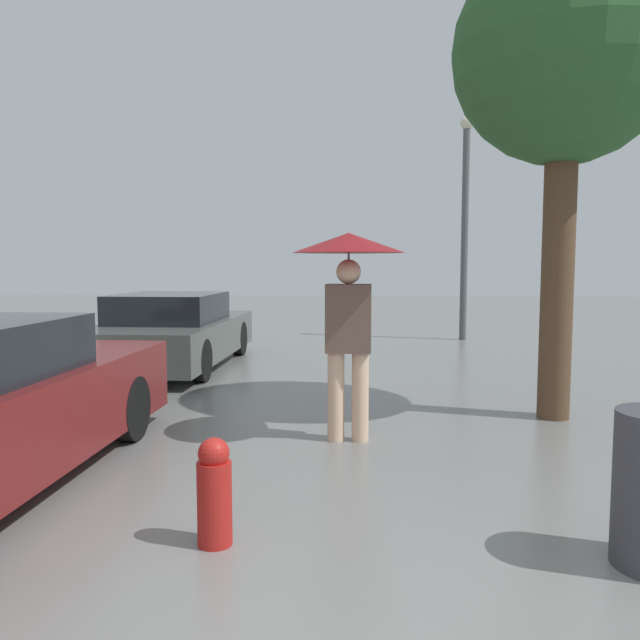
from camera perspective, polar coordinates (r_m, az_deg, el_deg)
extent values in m
cylinder|color=beige|center=(5.82, 1.47, -6.99)|extent=(0.16, 0.16, 0.83)
cylinder|color=beige|center=(5.82, 3.70, -7.01)|extent=(0.16, 0.16, 0.83)
cube|color=brown|center=(5.71, 2.61, 0.16)|extent=(0.42, 0.24, 0.62)
sphere|color=beige|center=(5.69, 2.63, 4.43)|extent=(0.23, 0.23, 0.23)
cylinder|color=#515456|center=(5.69, 2.62, 2.84)|extent=(0.02, 0.02, 0.66)
cone|color=maroon|center=(5.69, 2.64, 7.07)|extent=(1.02, 1.02, 0.18)
cylinder|color=black|center=(6.11, -16.98, -7.75)|extent=(0.18, 0.60, 0.60)
cube|color=#4C514C|center=(10.26, -13.19, -1.61)|extent=(1.74, 4.17, 0.58)
cube|color=black|center=(10.02, -13.61, 1.12)|extent=(1.48, 1.88, 0.43)
cylinder|color=black|center=(11.75, -14.93, -1.56)|extent=(0.18, 0.60, 0.60)
cylinder|color=black|center=(11.33, -7.41, -1.67)|extent=(0.18, 0.60, 0.60)
cylinder|color=black|center=(9.37, -20.16, -3.38)|extent=(0.18, 0.60, 0.60)
cylinder|color=black|center=(8.83, -10.84, -3.66)|extent=(0.18, 0.60, 0.60)
cylinder|color=brown|center=(7.01, 20.91, 4.36)|extent=(0.33, 0.33, 3.17)
sphere|color=#2D5B2D|center=(7.33, 21.51, 21.91)|extent=(2.28, 2.28, 2.28)
cylinder|color=#515456|center=(13.79, 13.08, 7.58)|extent=(0.15, 0.15, 4.51)
sphere|color=beige|center=(14.09, 13.29, 17.12)|extent=(0.28, 0.28, 0.28)
cylinder|color=#B21E19|center=(3.84, -9.62, -16.20)|extent=(0.20, 0.20, 0.50)
sphere|color=#B21E19|center=(3.74, -9.69, -11.93)|extent=(0.18, 0.18, 0.18)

